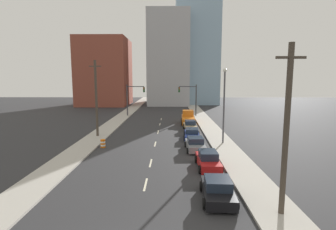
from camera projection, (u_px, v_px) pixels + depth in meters
The scene contains 23 objects.
sidewalk_left at pixel (127, 113), 59.25m from camera, with size 3.03×98.24×0.17m.
sidewalk_right at pixel (198, 113), 59.07m from camera, with size 3.03×98.24×0.17m.
lane_stripe_at_9m at pixel (146, 184), 19.68m from camera, with size 0.16×2.40×0.01m, color beige.
lane_stripe_at_14m at pixel (151, 163), 24.66m from camera, with size 0.16×2.40×0.01m, color beige.
lane_stripe_at_21m at pixel (155, 144), 31.77m from camera, with size 0.16×2.40×0.01m, color beige.
lane_stripe_at_29m at pixel (158, 132), 38.86m from camera, with size 0.16×2.40×0.01m, color beige.
lane_stripe_at_35m at pixel (160, 124), 45.49m from camera, with size 0.16×2.40×0.01m, color beige.
lane_stripe_at_41m at pixel (161, 119), 51.11m from camera, with size 0.16×2.40×0.01m, color beige.
building_brick_left at pixel (105, 72), 78.06m from camera, with size 14.00×16.00×19.44m.
building_office_center at pixel (168, 60), 81.29m from camera, with size 12.00×20.00×26.96m.
building_glass_right at pixel (195, 51), 84.73m from camera, with size 13.00×20.00×33.11m.
traffic_signal_left at pixel (132, 96), 54.46m from camera, with size 3.82×0.35×6.62m.
traffic_signal_right at pixel (191, 96), 54.32m from camera, with size 3.82×0.35×6.62m.
utility_pole_right_near at pixel (286, 131), 14.53m from camera, with size 1.60×0.32×9.82m.
utility_pole_left_mid at pixel (96, 98), 34.88m from camera, with size 1.60×0.32×10.28m.
traffic_barrel at pixel (103, 144), 30.09m from camera, with size 0.56×0.56×0.95m.
street_lamp at pixel (224, 101), 31.02m from camera, with size 0.44×0.44×9.06m.
sedan_black at pixel (218, 190), 17.16m from camera, with size 2.31×4.29×1.44m.
sedan_red at pixel (208, 160), 23.22m from camera, with size 2.09×4.54×1.54m.
sedan_gray at pixel (195, 144), 29.02m from camera, with size 2.28×4.43×1.45m.
sedan_blue at pixel (192, 134), 34.49m from camera, with size 2.34×4.86×1.36m.
sedan_tan at pixel (190, 126), 40.16m from camera, with size 2.10×4.26×1.52m.
pickup_truck_orange at pixel (188, 118), 46.08m from camera, with size 2.59×6.04×2.28m.
Camera 1 is at (1.90, -9.50, 7.92)m, focal length 28.00 mm.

